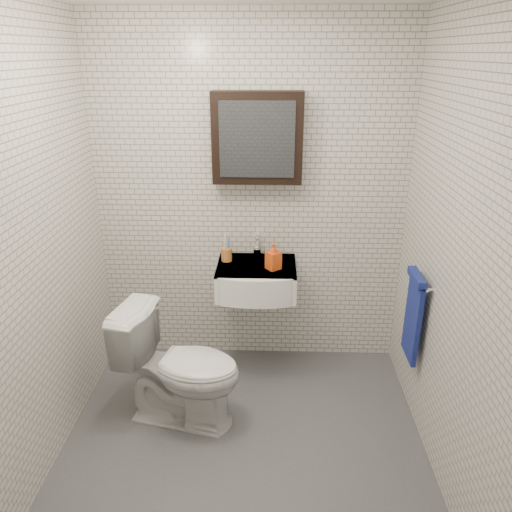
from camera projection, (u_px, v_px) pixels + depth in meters
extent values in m
cube|color=#4C5054|center=(244.00, 440.00, 3.09)|extent=(2.20, 2.00, 0.01)
cube|color=silver|center=(251.00, 201.00, 3.54)|extent=(2.20, 0.02, 2.50)
cube|color=silver|center=(224.00, 364.00, 1.69)|extent=(2.20, 0.02, 2.50)
cube|color=silver|center=(35.00, 251.00, 2.65)|extent=(0.02, 2.00, 2.50)
cube|color=silver|center=(454.00, 256.00, 2.58)|extent=(0.02, 2.00, 2.50)
cube|color=white|center=(256.00, 278.00, 3.52)|extent=(0.55, 0.45, 0.20)
cylinder|color=silver|center=(257.00, 266.00, 3.50)|extent=(0.31, 0.31, 0.02)
cylinder|color=silver|center=(257.00, 264.00, 3.50)|extent=(0.04, 0.04, 0.01)
cube|color=white|center=(256.00, 266.00, 3.48)|extent=(0.55, 0.45, 0.01)
cylinder|color=silver|center=(257.00, 252.00, 3.62)|extent=(0.06, 0.06, 0.06)
cylinder|color=silver|center=(257.00, 245.00, 3.60)|extent=(0.03, 0.03, 0.08)
cylinder|color=silver|center=(257.00, 244.00, 3.53)|extent=(0.02, 0.12, 0.02)
cube|color=silver|center=(257.00, 236.00, 3.60)|extent=(0.02, 0.09, 0.01)
cube|color=black|center=(257.00, 138.00, 3.30)|extent=(0.60, 0.14, 0.60)
cube|color=#3F444C|center=(257.00, 140.00, 3.23)|extent=(0.49, 0.01, 0.49)
cylinder|color=silver|center=(421.00, 280.00, 3.01)|extent=(0.02, 0.30, 0.02)
cylinder|color=silver|center=(418.00, 271.00, 3.13)|extent=(0.04, 0.02, 0.02)
cylinder|color=silver|center=(430.00, 290.00, 2.90)|extent=(0.04, 0.02, 0.02)
cube|color=#202194|center=(413.00, 319.00, 3.12)|extent=(0.03, 0.26, 0.54)
cube|color=#202194|center=(417.00, 278.00, 3.01)|extent=(0.05, 0.26, 0.05)
cylinder|color=#BC6F2F|center=(227.00, 254.00, 3.54)|extent=(0.08, 0.08, 0.09)
cylinder|color=white|center=(224.00, 247.00, 3.51)|extent=(0.02, 0.03, 0.18)
cylinder|color=#3E8CC6|center=(228.00, 248.00, 3.51)|extent=(0.01, 0.02, 0.16)
cylinder|color=white|center=(226.00, 245.00, 3.52)|extent=(0.02, 0.03, 0.19)
cylinder|color=#3E8CC6|center=(229.00, 246.00, 3.52)|extent=(0.02, 0.04, 0.17)
imported|color=orange|center=(273.00, 256.00, 3.38)|extent=(0.12, 0.12, 0.19)
imported|color=white|center=(180.00, 367.00, 3.14)|extent=(0.84, 0.59, 0.78)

